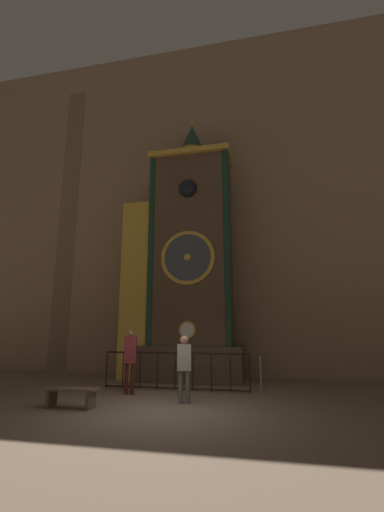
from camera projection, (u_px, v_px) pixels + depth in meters
ground_plane at (161, 412)px, 7.44m from camera, size 28.00×28.00×0.00m
cathedral_back_wall at (205, 195)px, 14.89m from camera, size 24.00×0.32×15.05m
clock_tower at (183, 263)px, 12.90m from camera, size 4.43×1.80×10.18m
railing_fence at (175, 369)px, 10.26m from camera, size 4.48×0.05×1.10m
visitor_near at (130, 355)px, 9.71m from camera, size 0.39×0.31×1.76m
visitor_far at (184, 362)px, 8.52m from camera, size 0.38×0.28×1.61m
stanchion_post at (261, 381)px, 9.85m from camera, size 0.28×0.28×0.99m
visitor_bench at (71, 394)px, 7.89m from camera, size 1.26×0.40×0.44m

